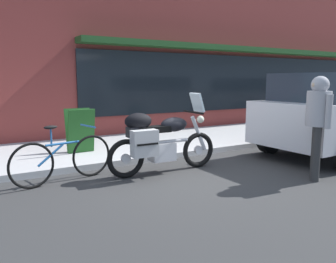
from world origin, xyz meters
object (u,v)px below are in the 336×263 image
at_px(touring_motorcycle, 159,140).
at_px(sandwich_board_sign, 80,131).
at_px(pedestrian_walking, 318,115).
at_px(parked_bicycle, 63,159).

height_order(touring_motorcycle, sandwich_board_sign, touring_motorcycle).
bearing_deg(pedestrian_walking, parked_bicycle, 150.74).
height_order(parked_bicycle, pedestrian_walking, pedestrian_walking).
distance_m(parked_bicycle, sandwich_board_sign, 1.77).
bearing_deg(pedestrian_walking, touring_motorcycle, 140.77).
xyz_separation_m(touring_motorcycle, sandwich_board_sign, (-0.81, 1.95, -0.03)).
bearing_deg(parked_bicycle, touring_motorcycle, -12.89).
height_order(pedestrian_walking, sandwich_board_sign, pedestrian_walking).
bearing_deg(sandwich_board_sign, pedestrian_walking, -51.77).
distance_m(touring_motorcycle, parked_bicycle, 1.63).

